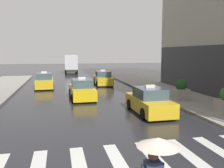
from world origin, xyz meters
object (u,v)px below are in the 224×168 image
at_px(box_truck, 71,63).
at_px(pedestrian_with_umbrella, 156,156).
at_px(taxi_third, 44,81).
at_px(taxi_lead, 149,102).
at_px(taxi_second, 82,90).
at_px(planter_mid_block, 181,90).
at_px(taxi_fourth, 103,79).

xyz_separation_m(box_truck, pedestrian_with_umbrella, (-0.25, -40.28, -0.34)).
bearing_deg(taxi_third, pedestrian_with_umbrella, -80.73).
distance_m(taxi_lead, pedestrian_with_umbrella, 9.85).
bearing_deg(taxi_second, planter_mid_block, -19.40).
bearing_deg(pedestrian_with_umbrella, taxi_lead, 69.36).
xyz_separation_m(taxi_second, pedestrian_with_umbrella, (0.20, -14.86, 0.79)).
height_order(taxi_second, box_truck, box_truck).
xyz_separation_m(taxi_lead, taxi_second, (-3.66, 5.68, 0.00)).
distance_m(taxi_third, planter_mid_block, 14.45).
relative_size(taxi_fourth, box_truck, 0.61).
xyz_separation_m(taxi_lead, pedestrian_with_umbrella, (-3.46, -9.19, 0.79)).
distance_m(taxi_third, box_truck, 18.92).
xyz_separation_m(taxi_second, taxi_third, (-3.36, 6.92, 0.00)).
bearing_deg(taxi_lead, taxi_third, 119.12).
bearing_deg(taxi_lead, box_truck, 95.89).
distance_m(taxi_lead, taxi_fourth, 13.78).
distance_m(taxi_fourth, box_truck, 17.58).
xyz_separation_m(taxi_third, taxi_fourth, (6.63, 1.18, 0.00)).
bearing_deg(taxi_fourth, taxi_second, -112.00).
relative_size(taxi_second, box_truck, 0.60).
relative_size(taxi_third, taxi_fourth, 1.00).
height_order(pedestrian_with_umbrella, planter_mid_block, pedestrian_with_umbrella).
relative_size(taxi_lead, pedestrian_with_umbrella, 2.34).
relative_size(box_truck, pedestrian_with_umbrella, 3.92).
distance_m(box_truck, pedestrian_with_umbrella, 40.28).
distance_m(taxi_second, taxi_fourth, 8.73).
xyz_separation_m(taxi_lead, taxi_fourth, (-0.39, 13.77, 0.00)).
distance_m(taxi_lead, planter_mid_block, 4.89).
bearing_deg(taxi_fourth, box_truck, 99.25).
distance_m(taxi_second, taxi_third, 7.69).
bearing_deg(planter_mid_block, taxi_second, 160.60).
bearing_deg(pedestrian_with_umbrella, box_truck, 89.64).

